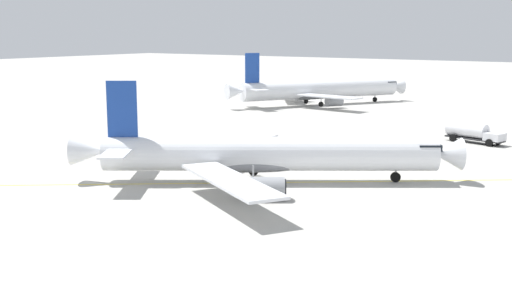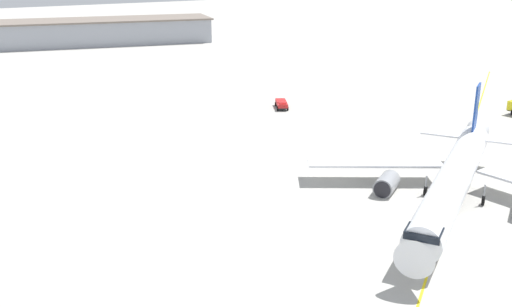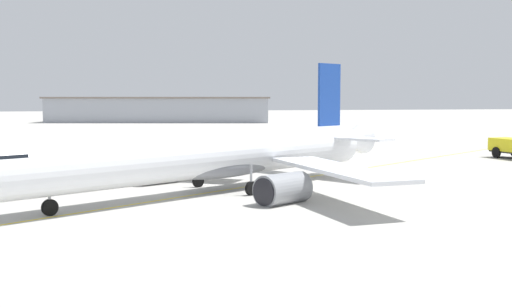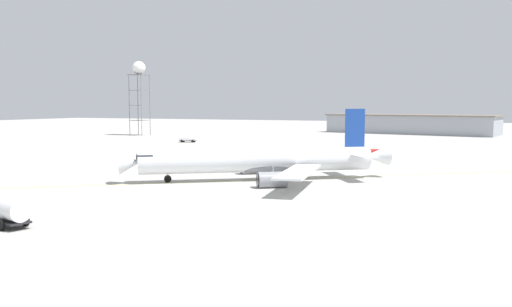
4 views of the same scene
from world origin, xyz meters
name	(u,v)px [view 4 (image 4 of 4)]	position (x,y,z in m)	size (l,w,h in m)	color
ground_plane	(232,176)	(0.00, 0.00, 0.00)	(600.00, 600.00, 0.00)	#ADAAA3
airliner_main	(261,161)	(-5.98, 2.07, 2.90)	(36.73, 31.03, 11.05)	white
pushback_tug_truck	(187,140)	(47.43, -66.25, 0.81)	(5.56, 3.84, 1.30)	#232326
ops_pickup_truck	(370,152)	(-13.31, -45.50, 0.81)	(3.91, 5.47, 1.41)	#232326
fuel_tanker_truck	(0,209)	(5.25, 40.42, 1.57)	(8.97, 4.45, 2.87)	#232326
radar_tower	(139,73)	(84.02, -92.80, 23.48)	(6.30, 6.30, 28.06)	slate
terminal_shed	(410,124)	(-9.71, -144.75, 3.87)	(69.90, 32.22, 7.70)	#999EA8
taxiway_centreline	(253,180)	(-4.86, 2.58, 0.00)	(143.08, 106.76, 0.01)	yellow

